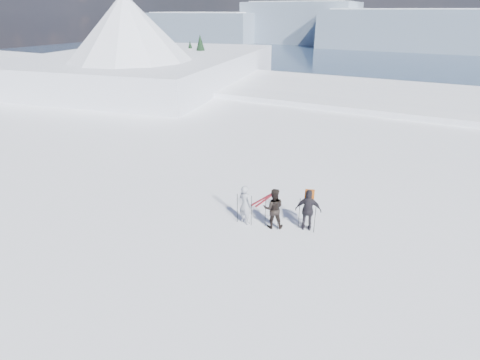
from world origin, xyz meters
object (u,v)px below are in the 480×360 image
at_px(skier_grey, 245,204).
at_px(skis_loose, 264,199).
at_px(skier_pack, 308,210).
at_px(skier_dark, 273,208).

relative_size(skier_grey, skis_loose, 0.98).
distance_m(skier_grey, skier_pack, 2.48).
distance_m(skier_dark, skis_loose, 2.51).
xyz_separation_m(skier_grey, skier_dark, (1.13, 0.21, 0.01)).
distance_m(skier_pack, skis_loose, 3.07).
relative_size(skier_grey, skier_pack, 0.97).
height_order(skier_pack, skis_loose, skier_pack).
bearing_deg(skier_grey, skier_dark, -152.56).
relative_size(skier_grey, skier_dark, 0.99).
xyz_separation_m(skier_dark, skis_loose, (-1.26, 2.00, -0.82)).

